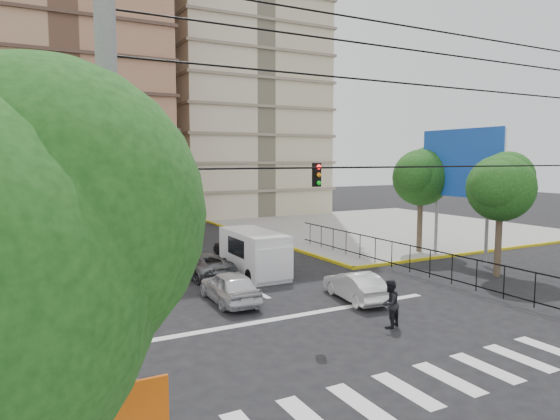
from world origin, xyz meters
TOP-DOWN VIEW (x-y plane):
  - ground at (0.00, 0.00)m, footprint 160.00×160.00m
  - sidewalk_ne at (20.00, 20.00)m, footprint 26.00×26.00m
  - crosswalk_stripes at (0.00, -6.00)m, footprint 12.00×2.40m
  - stop_line at (0.00, 1.20)m, footprint 13.00×0.40m
  - tower_beige at (14.00, 40.00)m, footprint 17.00×16.00m
  - park_fence at (9.00, 4.50)m, footprint 0.10×22.50m
  - billboard at (14.45, 6.00)m, footprint 0.36×6.20m
  - tree_park_a at (13.08, 2.01)m, footprint 4.41×3.60m
  - tree_park_c at (14.09, 9.01)m, footprint 4.65×3.80m
  - traffic_light_nw at (-7.80, 7.80)m, footprint 0.28×0.22m
  - traffic_light_hanging at (0.00, -2.04)m, footprint 18.00×9.12m
  - utility_pole_sw at (-9.00, -9.00)m, footprint 1.40×0.28m
  - van_right_lane at (1.44, 8.43)m, footprint 2.25×5.42m
  - van_left_lane at (-2.73, 19.98)m, footprint 2.36×5.66m
  - car_silver_front_left at (-1.84, 4.26)m, footprint 1.87×4.32m
  - car_white_front_right at (3.33, 1.91)m, footprint 1.87×4.12m
  - car_grey_mid_left at (-1.25, 9.68)m, footprint 2.65×4.90m
  - car_silver_rear_left at (-2.91, 14.78)m, footprint 2.35×4.68m
  - car_darkgrey_mid_right at (2.63, 13.89)m, footprint 2.20×4.25m
  - car_white_rear_right at (1.04, 20.62)m, footprint 1.61×4.10m
  - pedestrian_crosswalk at (2.26, -1.68)m, footprint 1.09×0.98m

SIDE VIEW (x-z plane):
  - ground at x=0.00m, z-range 0.00..0.00m
  - park_fence at x=9.00m, z-range -0.83..0.83m
  - crosswalk_stripes at x=0.00m, z-range 0.00..0.01m
  - stop_line at x=0.00m, z-range 0.00..0.01m
  - sidewalk_ne at x=20.00m, z-range 0.00..0.15m
  - car_grey_mid_left at x=-1.25m, z-range 0.00..1.30m
  - car_silver_rear_left at x=-2.91m, z-range 0.00..1.30m
  - car_white_front_right at x=3.33m, z-range 0.00..1.31m
  - car_white_rear_right at x=1.04m, z-range 0.00..1.33m
  - car_darkgrey_mid_right at x=2.63m, z-range 0.00..1.38m
  - car_silver_front_left at x=-1.84m, z-range 0.00..1.45m
  - pedestrian_crosswalk at x=2.26m, z-range 0.00..1.84m
  - van_right_lane at x=1.44m, z-range -0.03..2.39m
  - van_left_lane at x=-2.73m, z-range -0.03..2.52m
  - traffic_light_nw at x=-7.80m, z-range 0.91..5.31m
  - utility_pole_sw at x=-9.00m, z-range 0.27..9.27m
  - tree_park_a at x=13.08m, z-range 1.60..8.42m
  - tree_park_c at x=14.09m, z-range 1.71..8.96m
  - traffic_light_hanging at x=0.00m, z-range 5.44..6.36m
  - billboard at x=14.45m, z-range 1.95..10.05m
  - tower_beige at x=14.00m, z-range 0.00..48.00m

